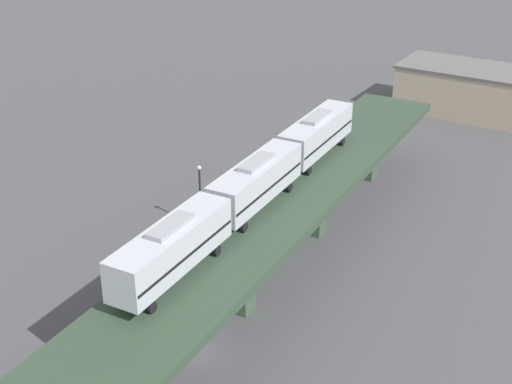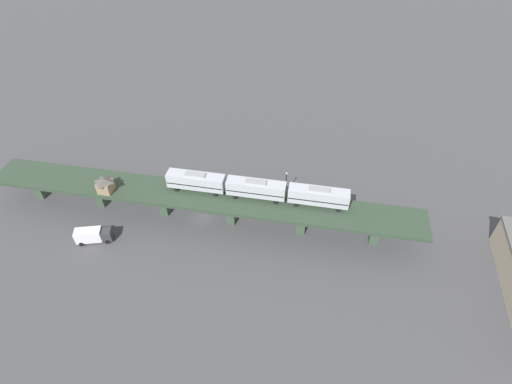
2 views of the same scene
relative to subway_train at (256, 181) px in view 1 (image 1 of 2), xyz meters
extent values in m
plane|color=#424244|center=(1.16, -11.71, -9.49)|extent=(400.00, 400.00, 0.00)
cube|color=#2C3D2C|center=(1.16, -11.71, -2.94)|extent=(10.29, 92.15, 0.80)
cube|color=#384C38|center=(1.29, -5.21, -6.42)|extent=(1.84, 1.84, 6.15)
cube|color=#384C38|center=(1.60, 9.79, -6.42)|extent=(1.84, 1.84, 6.15)
cube|color=#384C38|center=(1.91, 24.78, -6.42)|extent=(1.84, 1.84, 6.15)
cube|color=#ADB2BA|center=(-0.26, -12.60, 0.00)|extent=(3.05, 12.06, 3.10)
cube|color=black|center=(-0.26, -12.60, -0.30)|extent=(3.08, 11.82, 0.24)
cube|color=gray|center=(-0.26, -12.60, 1.73)|extent=(1.49, 4.23, 0.36)
cylinder|color=black|center=(-1.54, -16.77, -2.12)|extent=(0.24, 0.84, 0.84)
cylinder|color=black|center=(0.84, -16.82, -2.12)|extent=(0.24, 0.84, 0.84)
cylinder|color=black|center=(-1.36, -8.37, -2.12)|extent=(0.24, 0.84, 0.84)
cylinder|color=black|center=(1.02, -8.42, -2.12)|extent=(0.24, 0.84, 0.84)
cube|color=#ADB2BA|center=(0.00, 0.00, 0.00)|extent=(3.05, 12.06, 3.10)
cube|color=black|center=(0.00, 0.00, -0.30)|extent=(3.08, 11.82, 0.24)
cube|color=gray|center=(0.00, 0.00, 1.73)|extent=(1.49, 4.23, 0.36)
cylinder|color=black|center=(-1.28, -4.17, -2.12)|extent=(0.24, 0.84, 0.84)
cylinder|color=black|center=(1.10, -4.22, -2.12)|extent=(0.24, 0.84, 0.84)
cylinder|color=black|center=(-1.10, 4.22, -2.12)|extent=(0.24, 0.84, 0.84)
cylinder|color=black|center=(1.28, 4.17, -2.12)|extent=(0.24, 0.84, 0.84)
cube|color=#ADB2BA|center=(0.26, 12.60, 0.00)|extent=(3.05, 12.06, 3.10)
cube|color=black|center=(0.26, 12.60, -0.30)|extent=(3.08, 11.82, 0.24)
cube|color=gray|center=(0.26, 12.60, 1.73)|extent=(1.49, 4.23, 0.36)
cylinder|color=black|center=(-1.02, 8.42, -2.12)|extent=(0.24, 0.84, 0.84)
cylinder|color=black|center=(1.36, 8.37, -2.12)|extent=(0.24, 0.84, 0.84)
cylinder|color=black|center=(-0.84, 16.82, -2.12)|extent=(0.24, 0.84, 0.84)
cylinder|color=black|center=(1.54, 16.77, -2.12)|extent=(0.24, 0.84, 0.84)
cube|color=silver|center=(-7.08, 9.00, -8.76)|extent=(2.36, 4.60, 0.80)
cube|color=#1E2328|center=(-7.06, 8.85, -7.98)|extent=(1.92, 2.40, 0.76)
cylinder|color=black|center=(-7.74, 7.47, -9.16)|extent=(0.32, 0.69, 0.66)
cylinder|color=black|center=(-6.04, 7.70, -9.16)|extent=(0.32, 0.69, 0.66)
cylinder|color=black|center=(-8.11, 10.31, -9.16)|extent=(0.32, 0.69, 0.66)
cylinder|color=black|center=(-6.42, 10.53, -9.16)|extent=(0.32, 0.69, 0.66)
cylinder|color=black|center=(-9.03, 5.42, -6.24)|extent=(0.20, 0.20, 6.50)
sphere|color=beige|center=(-9.03, 5.42, -2.77)|extent=(0.44, 0.44, 0.44)
cube|color=tan|center=(11.67, 52.69, -6.29)|extent=(28.66, 12.04, 6.40)
cube|color=#595654|center=(11.67, 52.69, -2.89)|extent=(29.23, 12.28, 0.40)
camera|label=1|loc=(24.93, -48.63, 25.60)|focal=50.00mm
camera|label=2|loc=(59.33, 9.79, 53.59)|focal=28.00mm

